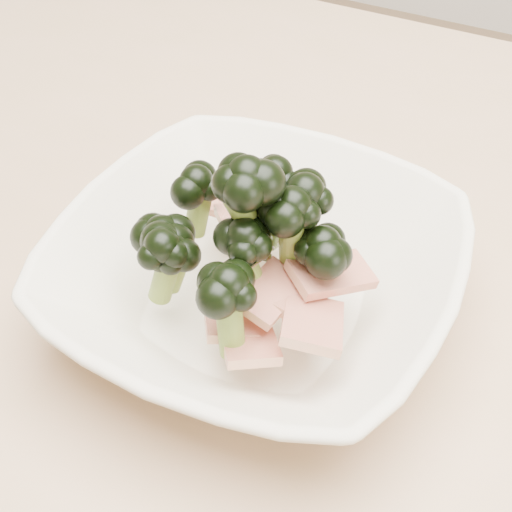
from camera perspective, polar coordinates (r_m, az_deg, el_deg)
name	(u,v)px	position (r m, az deg, el deg)	size (l,w,h in m)	color
dining_table	(392,362)	(0.61, 10.83, -8.35)	(1.20, 0.80, 0.75)	tan
broccoli_dish	(255,268)	(0.47, -0.08, -0.94)	(0.27, 0.27, 0.14)	beige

